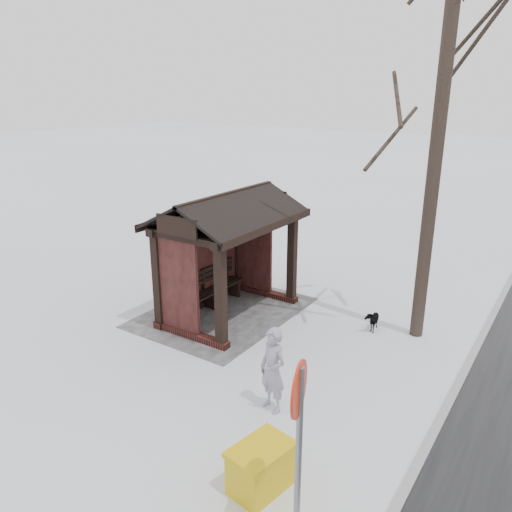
{
  "coord_description": "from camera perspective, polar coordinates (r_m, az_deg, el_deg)",
  "views": [
    {
      "loc": [
        9.11,
        6.87,
        5.29
      ],
      "look_at": [
        0.02,
        0.8,
        1.69
      ],
      "focal_mm": 35.0,
      "sensor_mm": 36.0,
      "label": 1
    }
  ],
  "objects": [
    {
      "name": "grit_bin",
      "position": [
        7.49,
        0.57,
        -23.02
      ],
      "size": [
        0.99,
        0.76,
        0.69
      ],
      "rotation": [
        0.0,
        0.0,
        -0.18
      ],
      "color": "gold",
      "rests_on": "ground"
    },
    {
      "name": "pedestrian",
      "position": [
        8.74,
        1.93,
        -12.89
      ],
      "size": [
        0.52,
        0.65,
        1.55
      ],
      "primitive_type": "imported",
      "rotation": [
        0.0,
        0.0,
        1.26
      ],
      "color": "#928BA3",
      "rests_on": "ground"
    },
    {
      "name": "trampled_patch",
      "position": [
        12.68,
        -3.73,
        -6.41
      ],
      "size": [
        4.2,
        3.2,
        0.02
      ],
      "primitive_type": "cube",
      "color": "gray",
      "rests_on": "ground"
    },
    {
      "name": "ground",
      "position": [
        12.58,
        -3.0,
        -6.65
      ],
      "size": [
        120.0,
        120.0,
        0.0
      ],
      "primitive_type": "plane",
      "color": "silver",
      "rests_on": "ground"
    },
    {
      "name": "road_sign",
      "position": [
        5.82,
        4.87,
        -18.32
      ],
      "size": [
        0.64,
        0.2,
        2.57
      ],
      "rotation": [
        0.0,
        0.0,
        0.27
      ],
      "color": "slate",
      "rests_on": "ground"
    },
    {
      "name": "kerb",
      "position": [
        10.62,
        22.27,
        -13.1
      ],
      "size": [
        120.0,
        0.15,
        0.06
      ],
      "primitive_type": "cube",
      "color": "gray",
      "rests_on": "ground"
    },
    {
      "name": "dog",
      "position": [
        12.01,
        13.12,
        -7.07
      ],
      "size": [
        0.63,
        0.38,
        0.5
      ],
      "primitive_type": "imported",
      "rotation": [
        0.0,
        0.0,
        1.76
      ],
      "color": "black",
      "rests_on": "ground"
    },
    {
      "name": "bus_shelter",
      "position": [
        11.92,
        -3.78,
        3.01
      ],
      "size": [
        3.6,
        2.4,
        3.09
      ],
      "color": "#3B1B15",
      "rests_on": "ground"
    },
    {
      "name": "tree_near",
      "position": [
        10.97,
        21.1,
        21.65
      ],
      "size": [
        3.42,
        3.42,
        9.03
      ],
      "color": "black",
      "rests_on": "ground"
    }
  ]
}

